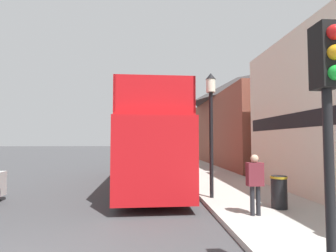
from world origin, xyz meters
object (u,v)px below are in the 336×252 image
traffic_signal (328,94)px  pedestrian_second (255,179)px  litter_bin (279,191)px  tour_bus (151,146)px  lamp_post_nearest (211,110)px  lamp_post_third (167,129)px  lamp_post_second (180,121)px  parked_car_ahead_of_bus (156,158)px

traffic_signal → pedestrian_second: bearing=81.7°
litter_bin → tour_bus: bearing=124.3°
lamp_post_nearest → lamp_post_third: lamp_post_third is taller
litter_bin → pedestrian_second: bearing=-147.0°
traffic_signal → litter_bin: bearing=70.3°
litter_bin → lamp_post_second: bearing=97.0°
tour_bus → parked_car_ahead_of_bus: (0.53, 8.23, -1.13)m
pedestrian_second → lamp_post_third: 21.71m
lamp_post_third → traffic_signal: bearing=-89.9°
parked_car_ahead_of_bus → pedestrian_second: size_ratio=2.57×
traffic_signal → lamp_post_nearest: (-0.09, 5.73, 0.45)m
lamp_post_third → lamp_post_nearest: bearing=-90.2°
tour_bus → traffic_signal: size_ratio=3.06×
traffic_signal → litter_bin: size_ratio=3.75×
traffic_signal → lamp_post_third: bearing=90.1°
parked_car_ahead_of_bus → lamp_post_nearest: 12.31m
lamp_post_nearest → litter_bin: bearing=-44.3°
lamp_post_nearest → litter_bin: lamp_post_nearest is taller
parked_car_ahead_of_bus → litter_bin: (3.07, -13.52, -0.05)m
tour_bus → lamp_post_nearest: bearing=-62.0°
lamp_post_third → litter_bin: lamp_post_third is taller
pedestrian_second → parked_car_ahead_of_bus: bearing=98.4°
tour_bus → litter_bin: size_ratio=11.48×
lamp_post_nearest → tour_bus: bearing=118.3°
tour_bus → lamp_post_nearest: size_ratio=2.47×
litter_bin → lamp_post_third: bearing=94.2°
parked_car_ahead_of_bus → lamp_post_second: size_ratio=0.84×
parked_car_ahead_of_bus → traffic_signal: (1.58, -17.70, 2.00)m
tour_bus → lamp_post_second: size_ratio=2.19×
traffic_signal → lamp_post_nearest: size_ratio=0.81×
lamp_post_nearest → litter_bin: size_ratio=4.65×
lamp_post_nearest → litter_bin: 3.34m
lamp_post_nearest → lamp_post_second: size_ratio=0.89×
parked_car_ahead_of_bus → lamp_post_nearest: (1.49, -11.97, 2.44)m
litter_bin → parked_car_ahead_of_bus: bearing=102.8°
tour_bus → lamp_post_second: bearing=69.2°
pedestrian_second → lamp_post_third: size_ratio=0.34×
tour_bus → lamp_post_third: size_ratio=2.29×
lamp_post_third → litter_bin: (1.53, -20.95, -2.71)m
traffic_signal → litter_bin: (1.50, 4.18, -2.05)m
lamp_post_second → litter_bin: size_ratio=5.24×
lamp_post_third → pedestrian_second: bearing=-88.6°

